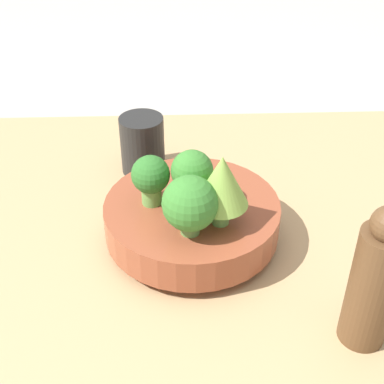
{
  "coord_description": "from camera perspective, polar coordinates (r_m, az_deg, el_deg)",
  "views": [
    {
      "loc": [
        0.03,
        0.58,
        0.54
      ],
      "look_at": [
        0.01,
        -0.02,
        0.12
      ],
      "focal_mm": 50.0,
      "sensor_mm": 36.0,
      "label": 1
    }
  ],
  "objects": [
    {
      "name": "ground_plane",
      "position": [
        0.79,
        0.91,
        -7.83
      ],
      "size": [
        6.0,
        6.0,
        0.0
      ],
      "primitive_type": "plane",
      "color": "#ADA89E"
    },
    {
      "name": "bowl",
      "position": [
        0.76,
        0.0,
        -2.84
      ],
      "size": [
        0.25,
        0.25,
        0.06
      ],
      "color": "brown",
      "rests_on": "table"
    },
    {
      "name": "broccoli_floret_right",
      "position": [
        0.72,
        -4.43,
        1.6
      ],
      "size": [
        0.05,
        0.05,
        0.07
      ],
      "color": "#6BA34C",
      "rests_on": "bowl"
    },
    {
      "name": "broccoli_floret_back",
      "position": [
        0.67,
        -0.2,
        -1.31
      ],
      "size": [
        0.07,
        0.07,
        0.08
      ],
      "color": "#609347",
      "rests_on": "bowl"
    },
    {
      "name": "cup",
      "position": [
        0.91,
        -5.31,
        5.06
      ],
      "size": [
        0.07,
        0.07,
        0.1
      ],
      "color": "black",
      "rests_on": "table"
    },
    {
      "name": "table",
      "position": [
        0.78,
        0.92,
        -6.84
      ],
      "size": [
        1.14,
        0.82,
        0.04
      ],
      "color": "tan",
      "rests_on": "ground_plane"
    },
    {
      "name": "pepper_mill",
      "position": [
        0.62,
        18.89,
        -8.97
      ],
      "size": [
        0.05,
        0.05,
        0.19
      ],
      "color": "brown",
      "rests_on": "table"
    },
    {
      "name": "romanesco_piece_far",
      "position": [
        0.67,
        3.2,
        1.05
      ],
      "size": [
        0.07,
        0.07,
        0.1
      ],
      "color": "#6BA34C",
      "rests_on": "bowl"
    },
    {
      "name": "broccoli_floret_center",
      "position": [
        0.71,
        0.0,
        1.96
      ],
      "size": [
        0.06,
        0.06,
        0.08
      ],
      "color": "#7AB256",
      "rests_on": "bowl"
    }
  ]
}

